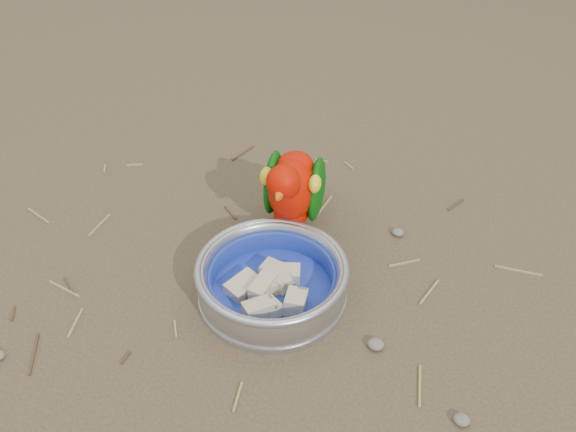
% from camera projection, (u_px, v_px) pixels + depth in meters
% --- Properties ---
extents(ground, '(60.00, 60.00, 0.00)m').
position_uv_depth(ground, '(230.00, 327.00, 0.88)').
color(ground, brown).
extents(food_bowl, '(0.21, 0.21, 0.02)m').
position_uv_depth(food_bowl, '(272.00, 293.00, 0.92)').
color(food_bowl, '#B2B2BA').
rests_on(food_bowl, ground).
extents(bowl_wall, '(0.21, 0.21, 0.04)m').
position_uv_depth(bowl_wall, '(272.00, 278.00, 0.90)').
color(bowl_wall, '#B2B2BA').
rests_on(bowl_wall, food_bowl).
extents(fruit_wedges, '(0.13, 0.13, 0.03)m').
position_uv_depth(fruit_wedges, '(272.00, 281.00, 0.91)').
color(fruit_wedges, '#C6B38F').
rests_on(fruit_wedges, food_bowl).
extents(lory_parrot, '(0.12, 0.21, 0.16)m').
position_uv_depth(lory_parrot, '(292.00, 196.00, 0.98)').
color(lory_parrot, '#C21000').
rests_on(lory_parrot, ground).
extents(ground_debris, '(0.90, 0.80, 0.01)m').
position_uv_depth(ground_debris, '(229.00, 278.00, 0.95)').
color(ground_debris, olive).
rests_on(ground_debris, ground).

